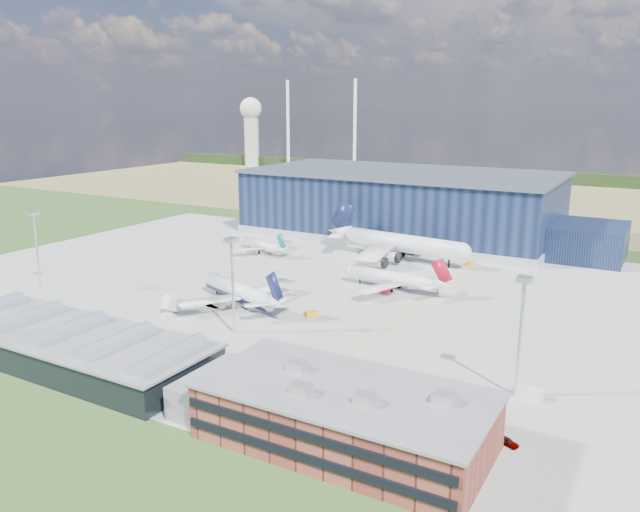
{
  "coord_description": "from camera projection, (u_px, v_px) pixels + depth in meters",
  "views": [
    {
      "loc": [
        96.27,
        -139.77,
        52.89
      ],
      "look_at": [
        8.66,
        12.88,
        9.43
      ],
      "focal_mm": 35.0,
      "sensor_mm": 36.0,
      "label": 1
    }
  ],
  "objects": [
    {
      "name": "ops_building",
      "position": [
        345.0,
        415.0,
        98.63
      ],
      "size": [
        46.0,
        23.0,
        10.9
      ],
      "color": "maroon",
      "rests_on": "ground"
    },
    {
      "name": "gse_tug_b",
      "position": [
        311.0,
        314.0,
        158.12
      ],
      "size": [
        3.58,
        3.9,
        1.4
      ],
      "primitive_type": "cube",
      "rotation": [
        0.0,
        0.0,
        -0.57
      ],
      "color": "#FBA515",
      "rests_on": "ground"
    },
    {
      "name": "farmland",
      "position": [
        484.0,
        196.0,
        362.14
      ],
      "size": [
        600.0,
        220.0,
        0.01
      ],
      "primitive_type": "cube",
      "color": "olive",
      "rests_on": "ground"
    },
    {
      "name": "apron",
      "position": [
        290.0,
        285.0,
        185.3
      ],
      "size": [
        220.0,
        160.0,
        0.08
      ],
      "color": "gray",
      "rests_on": "ground"
    },
    {
      "name": "airliner_regional",
      "position": [
        262.0,
        241.0,
        224.52
      ],
      "size": [
        34.89,
        34.56,
        8.86
      ],
      "primitive_type": null,
      "rotation": [
        0.0,
        0.0,
        2.77
      ],
      "color": "white",
      "rests_on": "ground"
    },
    {
      "name": "glass_concourse",
      "position": [
        81.0,
        348.0,
        128.6
      ],
      "size": [
        78.0,
        23.0,
        8.6
      ],
      "color": "black",
      "rests_on": "ground"
    },
    {
      "name": "horizon_dressing",
      "position": [
        279.0,
        126.0,
        509.02
      ],
      "size": [
        440.2,
        18.0,
        70.0
      ],
      "color": "white",
      "rests_on": "ground"
    },
    {
      "name": "ground",
      "position": [
        271.0,
        294.0,
        176.89
      ],
      "size": [
        600.0,
        600.0,
        0.0
      ],
      "primitive_type": "plane",
      "color": "#2D4D1D",
      "rests_on": "ground"
    },
    {
      "name": "light_mast_center",
      "position": [
        232.0,
        270.0,
        143.1
      ],
      "size": [
        2.6,
        2.6,
        23.0
      ],
      "color": "silver",
      "rests_on": "ground"
    },
    {
      "name": "gse_tug_a",
      "position": [
        7.0,
        307.0,
        163.19
      ],
      "size": [
        2.99,
        4.16,
        1.58
      ],
      "primitive_type": "cube",
      "rotation": [
        0.0,
        0.0,
        0.19
      ],
      "color": "#FBA515",
      "rests_on": "ground"
    },
    {
      "name": "gse_tug_c",
      "position": [
        470.0,
        263.0,
        208.66
      ],
      "size": [
        2.17,
        3.29,
        1.39
      ],
      "primitive_type": "cube",
      "rotation": [
        0.0,
        0.0,
        0.06
      ],
      "color": "#FBA515",
      "rests_on": "ground"
    },
    {
      "name": "airliner_widebody",
      "position": [
        402.0,
        234.0,
        212.83
      ],
      "size": [
        62.69,
        61.61,
        18.45
      ],
      "primitive_type": null,
      "rotation": [
        0.0,
        0.0,
        -0.12
      ],
      "color": "white",
      "rests_on": "ground"
    },
    {
      "name": "airstair",
      "position": [
        172.0,
        308.0,
        159.51
      ],
      "size": [
        2.58,
        5.67,
        3.54
      ],
      "primitive_type": "cube",
      "rotation": [
        0.0,
        0.0,
        0.07
      ],
      "color": "silver",
      "rests_on": "ground"
    },
    {
      "name": "car_b",
      "position": [
        212.0,
        305.0,
        165.2
      ],
      "size": [
        3.76,
        1.62,
        1.21
      ],
      "primitive_type": "imported",
      "rotation": [
        0.0,
        0.0,
        1.48
      ],
      "color": "#99999E",
      "rests_on": "ground"
    },
    {
      "name": "car_a",
      "position": [
        507.0,
        441.0,
        98.71
      ],
      "size": [
        4.14,
        2.7,
        1.31
      ],
      "primitive_type": "imported",
      "rotation": [
        0.0,
        0.0,
        1.24
      ],
      "color": "#99999E",
      "rests_on": "ground"
    },
    {
      "name": "airliner_navy",
      "position": [
        239.0,
        283.0,
        166.37
      ],
      "size": [
        47.78,
        47.3,
        12.2
      ],
      "primitive_type": null,
      "rotation": [
        0.0,
        0.0,
        2.79
      ],
      "color": "white",
      "rests_on": "ground"
    },
    {
      "name": "light_mast_west",
      "position": [
        36.0,
        238.0,
        176.92
      ],
      "size": [
        2.6,
        2.6,
        23.0
      ],
      "color": "silver",
      "rests_on": "ground"
    },
    {
      "name": "gse_van_c",
      "position": [
        529.0,
        393.0,
        114.24
      ],
      "size": [
        4.92,
        3.2,
        2.18
      ],
      "primitive_type": "cube",
      "rotation": [
        0.0,
        0.0,
        1.33
      ],
      "color": "silver",
      "rests_on": "ground"
    },
    {
      "name": "gse_van_a",
      "position": [
        258.0,
        307.0,
        162.54
      ],
      "size": [
        5.48,
        3.48,
        2.21
      ],
      "primitive_type": "cube",
      "rotation": [
        0.0,
        0.0,
        1.84
      ],
      "color": "silver",
      "rests_on": "ground"
    },
    {
      "name": "hangar",
      "position": [
        408.0,
        207.0,
        252.58
      ],
      "size": [
        145.0,
        62.0,
        26.1
      ],
      "color": "black",
      "rests_on": "ground"
    },
    {
      "name": "airliner_red",
      "position": [
        392.0,
        271.0,
        179.33
      ],
      "size": [
        37.71,
        37.03,
        11.32
      ],
      "primitive_type": null,
      "rotation": [
        0.0,
        0.0,
        3.05
      ],
      "color": "white",
      "rests_on": "ground"
    },
    {
      "name": "treeline",
      "position": [
        517.0,
        175.0,
        428.54
      ],
      "size": [
        600.0,
        8.0,
        8.0
      ],
      "primitive_type": "cube",
      "color": "black",
      "rests_on": "ground"
    },
    {
      "name": "light_mast_east",
      "position": [
        522.0,
        317.0,
        111.69
      ],
      "size": [
        2.6,
        2.6,
        23.0
      ],
      "color": "silver",
      "rests_on": "ground"
    }
  ]
}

